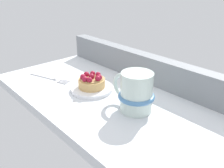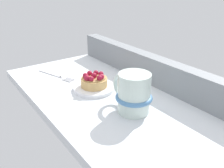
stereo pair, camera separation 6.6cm
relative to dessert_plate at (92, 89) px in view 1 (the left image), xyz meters
The scene contains 6 objects.
ground_plane 7.86cm from the dessert_plate, ahead, with size 78.51×38.18×2.80cm, color silver.
window_rail_back 20.01cm from the dessert_plate, 67.48° to the left, with size 76.94×4.38×8.70cm, color gray.
dessert_plate is the anchor object (origin of this frame).
raspberry_tart 2.37cm from the dessert_plate, 57.82° to the right, with size 7.99×7.99×4.30cm.
coffee_mug 17.24cm from the dessert_plate, ahead, with size 13.20×9.37×10.36cm.
dessert_fork 17.61cm from the dessert_plate, 162.62° to the right, with size 15.98×6.82×0.60cm.
Camera 1 is at (45.91, -41.13, 32.35)cm, focal length 39.07 mm.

